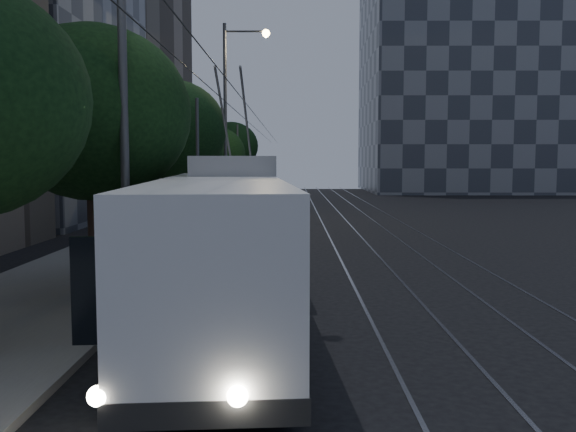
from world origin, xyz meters
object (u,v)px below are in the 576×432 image
(car_white_a, at_px, (237,218))
(car_white_b, at_px, (265,208))
(streetlamp_near, at_px, (141,51))
(trolleybus, at_px, (222,248))
(car_white_c, at_px, (257,203))
(streetlamp_far, at_px, (233,104))
(car_white_d, at_px, (271,197))
(pickup_silver, at_px, (233,227))

(car_white_a, distance_m, car_white_b, 5.61)
(car_white_b, xyz_separation_m, streetlamp_near, (-1.90, -21.53, 5.14))
(car_white_a, bearing_deg, trolleybus, -70.50)
(trolleybus, relative_size, car_white_b, 2.32)
(car_white_c, bearing_deg, streetlamp_far, -87.06)
(trolleybus, relative_size, car_white_d, 2.73)
(trolleybus, bearing_deg, car_white_d, 85.70)
(car_white_b, bearing_deg, streetlamp_far, 141.42)
(streetlamp_far, bearing_deg, car_white_b, -26.58)
(trolleybus, relative_size, pickup_silver, 1.84)
(car_white_b, height_order, car_white_c, car_white_b)
(car_white_b, distance_m, streetlamp_near, 22.22)
(trolleybus, height_order, pickup_silver, trolleybus)
(pickup_silver, height_order, car_white_d, pickup_silver)
(pickup_silver, distance_m, car_white_a, 6.01)
(car_white_a, bearing_deg, pickup_silver, -71.18)
(car_white_b, xyz_separation_m, car_white_c, (-0.73, 5.00, -0.04))
(car_white_a, bearing_deg, car_white_c, 103.67)
(car_white_a, bearing_deg, streetlamp_near, -76.96)
(pickup_silver, height_order, streetlamp_near, streetlamp_near)
(car_white_a, distance_m, car_white_c, 10.51)
(streetlamp_near, height_order, streetlamp_far, streetlamp_far)
(streetlamp_near, bearing_deg, streetlamp_far, 89.95)
(car_white_c, bearing_deg, car_white_d, 102.44)
(car_white_a, relative_size, car_white_c, 0.95)
(pickup_silver, relative_size, car_white_d, 1.49)
(trolleybus, distance_m, car_white_d, 34.03)
(car_white_b, relative_size, streetlamp_far, 0.46)
(trolleybus, bearing_deg, pickup_silver, 89.71)
(car_white_a, bearing_deg, streetlamp_far, 112.54)
(trolleybus, bearing_deg, car_white_b, 85.64)
(trolleybus, xyz_separation_m, streetlamp_far, (-1.87, 23.71, 5.01))
(car_white_b, bearing_deg, streetlamp_near, -107.04)
(trolleybus, height_order, car_white_d, trolleybus)
(car_white_c, distance_m, streetlamp_near, 27.06)
(car_white_d, bearing_deg, car_white_c, -72.64)
(car_white_c, xyz_separation_m, streetlamp_near, (-1.17, -26.53, 5.19))
(car_white_a, xyz_separation_m, streetlamp_far, (-0.76, 6.44, 5.95))
(car_white_b, height_order, streetlamp_near, streetlamp_near)
(trolleybus, height_order, car_white_b, trolleybus)
(trolleybus, xyz_separation_m, pickup_silver, (-0.80, 11.27, -0.74))
(pickup_silver, height_order, car_white_c, pickup_silver)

